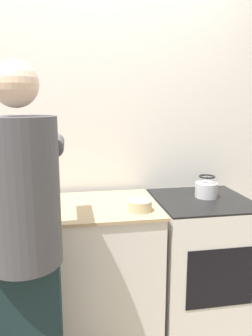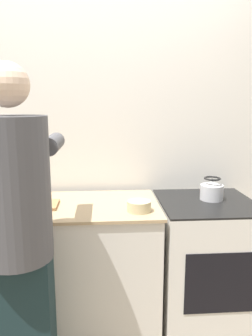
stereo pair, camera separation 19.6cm
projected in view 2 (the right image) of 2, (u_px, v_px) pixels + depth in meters
The scene contains 8 objects.
wall_back at pixel (93, 133), 2.39m from camera, with size 8.00×0.05×2.60m.
counter at pixel (44, 270), 2.15m from camera, with size 1.49×0.64×0.88m.
oven at pixel (204, 263), 2.24m from camera, with size 0.62×0.64×0.88m.
person at pixel (18, 232), 1.54m from camera, with size 0.37×0.61×1.69m.
cutting_board at pixel (29, 205), 2.03m from camera, with size 0.35×0.20×0.02m.
knife at pixel (22, 204), 2.03m from camera, with size 0.21×0.10×0.01m.
kettle at pixel (212, 190), 2.18m from camera, with size 0.15×0.15×0.15m.
bowl_prep at pixel (139, 206), 1.94m from camera, with size 0.14×0.14×0.06m.
Camera 2 is at (0.07, -1.70, 1.52)m, focal length 35.00 mm.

